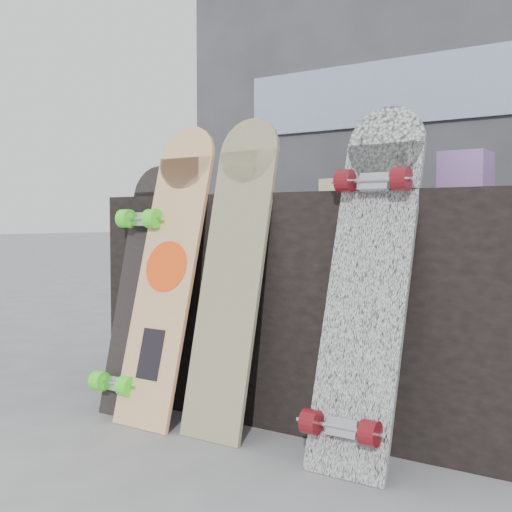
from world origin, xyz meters
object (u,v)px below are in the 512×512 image
Objects in this scene: longboard_geisha at (168,263)px; longboard_cascadia at (367,276)px; skateboard_dark at (138,285)px; vendor_table at (325,304)px; longboard_celtic at (234,264)px.

longboard_geisha is 1.00× the size of longboard_cascadia.
longboard_geisha is at bearing -0.47° from skateboard_dark.
longboard_cascadia reaches higher than vendor_table.
longboard_celtic reaches higher than longboard_geisha.
vendor_table is 1.75× the size of skateboard_dark.
longboard_celtic reaches higher than vendor_table.
longboard_cascadia is 0.92m from skateboard_dark.
longboard_cascadia reaches higher than longboard_geisha.
vendor_table is at bearing 32.51° from skateboard_dark.
skateboard_dark is (-0.43, -0.01, -0.09)m from longboard_celtic.
longboard_geisha is at bearing 179.50° from longboard_cascadia.
skateboard_dark is at bearing -178.22° from longboard_celtic.
vendor_table is 1.51× the size of longboard_celtic.
longboard_celtic is 1.16× the size of skateboard_dark.
skateboard_dark is (-0.58, -0.37, 0.07)m from vendor_table.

